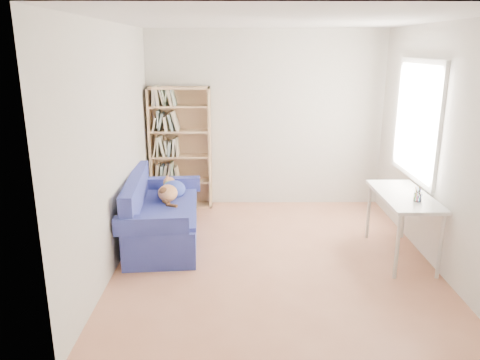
# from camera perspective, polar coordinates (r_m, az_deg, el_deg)

# --- Properties ---
(ground) EXTENTS (4.00, 4.00, 0.00)m
(ground) POSITION_cam_1_polar(r_m,az_deg,el_deg) (5.47, 4.11, -9.44)
(ground) COLOR #AF6D4F
(ground) RESTS_ON ground
(room_shell) EXTENTS (3.54, 4.04, 2.62)m
(room_shell) POSITION_cam_1_polar(r_m,az_deg,el_deg) (5.04, 5.59, 7.80)
(room_shell) COLOR silver
(room_shell) RESTS_ON ground
(sofa) EXTENTS (0.94, 1.75, 0.83)m
(sofa) POSITION_cam_1_polar(r_m,az_deg,el_deg) (5.89, -9.63, -4.38)
(sofa) COLOR navy
(sofa) RESTS_ON ground
(bookshelf) EXTENTS (0.90, 0.28, 1.79)m
(bookshelf) POSITION_cam_1_polar(r_m,az_deg,el_deg) (6.99, -7.24, 3.30)
(bookshelf) COLOR tan
(bookshelf) RESTS_ON ground
(desk) EXTENTS (0.55, 1.19, 0.75)m
(desk) POSITION_cam_1_polar(r_m,az_deg,el_deg) (5.57, 19.33, -2.40)
(desk) COLOR white
(desk) RESTS_ON ground
(pen_cup) EXTENTS (0.09, 0.09, 0.17)m
(pen_cup) POSITION_cam_1_polar(r_m,az_deg,el_deg) (5.34, 20.87, -1.81)
(pen_cup) COLOR white
(pen_cup) RESTS_ON desk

